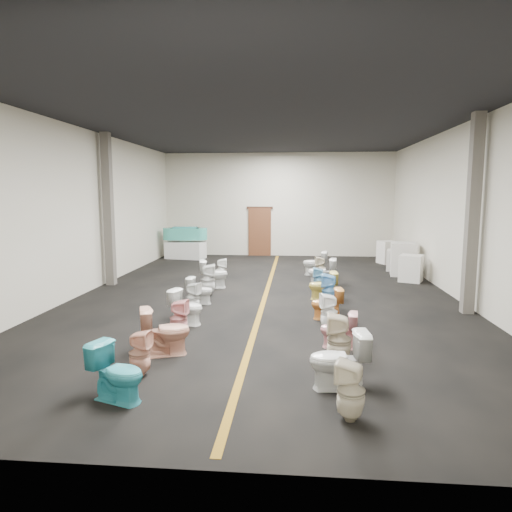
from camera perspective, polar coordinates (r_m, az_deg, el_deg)
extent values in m
plane|color=black|center=(12.46, 1.22, -4.86)|extent=(16.00, 16.00, 0.00)
plane|color=black|center=(12.29, 1.28, 16.08)|extent=(16.00, 16.00, 0.00)
plane|color=beige|center=(20.16, 2.76, 6.42)|extent=(10.00, 0.00, 10.00)
plane|color=beige|center=(4.24, -5.94, 1.28)|extent=(10.00, 0.00, 10.00)
plane|color=beige|center=(13.46, -20.61, 5.26)|extent=(0.00, 16.00, 16.00)
plane|color=beige|center=(12.85, 24.19, 4.98)|extent=(0.00, 16.00, 16.00)
cube|color=brown|center=(12.46, 1.22, -4.84)|extent=(0.12, 15.60, 0.01)
cube|color=#562D19|center=(20.21, 0.46, 3.03)|extent=(1.00, 0.10, 2.10)
cube|color=#331C11|center=(20.16, 0.47, 6.06)|extent=(1.15, 0.08, 0.10)
cube|color=#59544C|center=(14.27, -17.96, 5.49)|extent=(0.25, 0.25, 4.50)
cube|color=#59544C|center=(11.35, 25.45, 4.62)|extent=(0.25, 0.25, 4.50)
cube|color=white|center=(19.56, -8.80, 0.73)|extent=(1.72, 1.08, 0.71)
cube|color=teal|center=(19.49, -8.84, 2.76)|extent=(1.25, 0.76, 0.50)
cylinder|color=teal|center=(19.59, -10.58, 2.74)|extent=(0.66, 0.66, 0.50)
cylinder|color=teal|center=(19.40, -7.09, 2.77)|extent=(0.66, 0.66, 0.50)
cube|color=teal|center=(19.47, -8.85, 3.34)|extent=(1.03, 0.54, 0.20)
cube|color=silver|center=(15.04, 18.81, -1.46)|extent=(0.86, 0.86, 0.84)
cube|color=beige|center=(16.06, 17.92, -0.37)|extent=(0.93, 0.93, 1.11)
cube|color=beige|center=(17.02, 17.18, -0.50)|extent=(0.81, 0.81, 0.75)
cube|color=silver|center=(18.66, 16.10, 0.45)|extent=(0.81, 0.81, 0.89)
imported|color=teal|center=(6.46, -16.91, -13.78)|extent=(0.87, 0.67, 0.78)
imported|color=#E8A88D|center=(7.21, -14.32, -11.71)|extent=(0.35, 0.34, 0.70)
imported|color=#DF9C80|center=(7.98, -11.27, -9.20)|extent=(0.93, 0.72, 0.83)
imported|color=pink|center=(8.87, -9.62, -7.74)|extent=(0.35, 0.35, 0.74)
imported|color=white|center=(9.74, -8.67, -6.33)|extent=(0.81, 0.60, 0.73)
imported|color=silver|center=(10.65, -7.91, -5.17)|extent=(0.40, 0.40, 0.71)
imported|color=silver|center=(11.50, -6.99, -4.30)|extent=(0.70, 0.46, 0.66)
imported|color=silver|center=(12.34, -6.04, -2.99)|extent=(0.46, 0.45, 0.86)
imported|color=silver|center=(13.33, -5.32, -2.24)|extent=(0.90, 0.64, 0.83)
imported|color=white|center=(14.23, -4.37, -1.78)|extent=(0.39, 0.38, 0.73)
imported|color=beige|center=(5.82, 11.77, -16.20)|extent=(0.44, 0.43, 0.75)
imported|color=silver|center=(6.63, 10.31, -12.71)|extent=(0.86, 0.55, 0.84)
imported|color=beige|center=(7.48, 10.33, -10.26)|extent=(0.41, 0.40, 0.85)
imported|color=pink|center=(8.33, 10.30, -9.07)|extent=(0.69, 0.45, 0.66)
imported|color=white|center=(9.30, 9.12, -6.95)|extent=(0.40, 0.40, 0.76)
imported|color=orange|center=(10.13, 8.84, -5.91)|extent=(0.72, 0.47, 0.69)
imported|color=#68ABDC|center=(11.04, 9.19, -4.36)|extent=(0.43, 0.43, 0.85)
imported|color=#DFC857|center=(11.95, 8.35, -3.68)|extent=(0.76, 0.48, 0.74)
imported|color=#6CAED5|center=(12.76, 7.86, -3.01)|extent=(0.34, 0.33, 0.71)
imported|color=silver|center=(13.69, 8.27, -2.01)|extent=(0.86, 0.55, 0.84)
imported|color=beige|center=(14.69, 8.08, -1.51)|extent=(0.38, 0.37, 0.75)
imported|color=silver|center=(15.48, 7.40, -0.89)|extent=(0.86, 0.57, 0.82)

